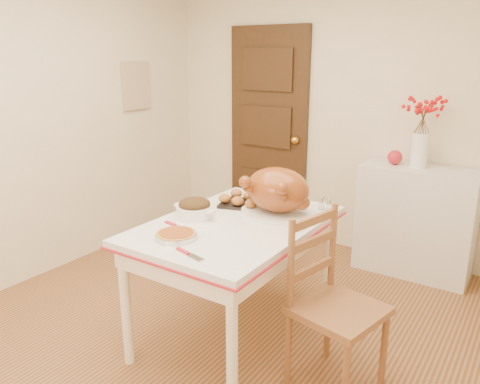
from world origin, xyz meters
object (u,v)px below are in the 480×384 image
Objects in this scene: kitchen_table at (236,281)px; pumpkin_pie at (176,234)px; chair_oak at (339,306)px; turkey_platter at (277,192)px; sideboard at (415,221)px.

pumpkin_pie is at bearing -107.37° from kitchen_table.
chair_oak is 2.02× the size of turkey_platter.
turkey_platter is (0.15, 0.25, 0.55)m from kitchen_table.
kitchen_table is (-0.71, -1.63, -0.06)m from sideboard.
turkey_platter is at bearing 67.19° from pumpkin_pie.
turkey_platter is 0.72m from pumpkin_pie.
sideboard reaches higher than kitchen_table.
sideboard is at bearing 66.57° from kitchen_table.
kitchen_table is at bearing 95.53° from chair_oak.
sideboard reaches higher than pumpkin_pie.
kitchen_table is 5.73× the size of pumpkin_pie.
sideboard is at bearing 67.73° from pumpkin_pie.
pumpkin_pie is at bearing -122.53° from turkey_platter.
turkey_platter is at bearing 71.94° from chair_oak.
kitchen_table is at bearing 72.63° from pumpkin_pie.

